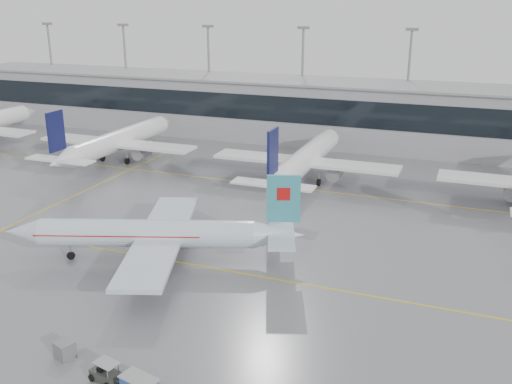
% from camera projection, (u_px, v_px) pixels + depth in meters
% --- Properties ---
extents(ground, '(320.00, 320.00, 0.00)m').
position_uv_depth(ground, '(216.00, 269.00, 61.33)').
color(ground, slate).
rests_on(ground, ground).
extents(taxi_line_main, '(120.00, 0.25, 0.01)m').
position_uv_depth(taxi_line_main, '(216.00, 269.00, 61.33)').
color(taxi_line_main, gold).
rests_on(taxi_line_main, ground).
extents(taxi_line_north, '(120.00, 0.25, 0.01)m').
position_uv_depth(taxi_line_north, '(298.00, 188.00, 87.89)').
color(taxi_line_north, gold).
rests_on(taxi_line_north, ground).
extents(taxi_line_cross, '(0.25, 60.00, 0.01)m').
position_uv_depth(taxi_line_cross, '(76.00, 195.00, 84.85)').
color(taxi_line_cross, gold).
rests_on(taxi_line_cross, ground).
extents(terminal, '(180.00, 15.00, 12.00)m').
position_uv_depth(terminal, '(345.00, 114.00, 114.33)').
color(terminal, '#97979A').
rests_on(terminal, ground).
extents(terminal_glass, '(180.00, 0.20, 5.00)m').
position_uv_depth(terminal_glass, '(337.00, 113.00, 107.17)').
color(terminal_glass, black).
rests_on(terminal_glass, ground).
extents(terminal_roof, '(182.00, 16.00, 0.40)m').
position_uv_depth(terminal_roof, '(347.00, 83.00, 112.37)').
color(terminal_roof, gray).
rests_on(terminal_roof, ground).
extents(light_masts, '(156.40, 1.00, 22.60)m').
position_uv_depth(light_masts, '(354.00, 74.00, 117.32)').
color(light_masts, gray).
rests_on(light_masts, ground).
extents(air_canada_jet, '(32.14, 25.56, 10.02)m').
position_uv_depth(air_canada_jet, '(159.00, 234.00, 62.36)').
color(air_canada_jet, silver).
rests_on(air_canada_jet, ground).
extents(parked_jet_b, '(29.64, 36.96, 11.72)m').
position_uv_depth(parked_jet_b, '(117.00, 141.00, 101.93)').
color(parked_jet_b, white).
rests_on(parked_jet_b, ground).
extents(parked_jet_c, '(29.64, 36.96, 11.72)m').
position_uv_depth(parked_jet_c, '(305.00, 159.00, 89.99)').
color(parked_jet_c, white).
rests_on(parked_jet_c, ground).
extents(baggage_tug, '(3.57, 1.94, 1.70)m').
position_uv_depth(baggage_tug, '(106.00, 374.00, 42.98)').
color(baggage_tug, '#30322C').
rests_on(baggage_tug, ground).
extents(gse_unit, '(1.74, 1.68, 1.40)m').
position_uv_depth(gse_unit, '(65.00, 350.00, 45.80)').
color(gse_unit, slate).
rests_on(gse_unit, ground).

